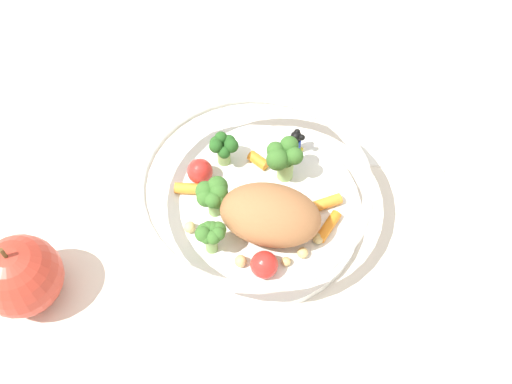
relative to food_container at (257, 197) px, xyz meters
name	(u,v)px	position (x,y,z in m)	size (l,w,h in m)	color
ground_plane	(270,217)	(-0.01, 0.00, -0.03)	(2.40, 2.40, 0.00)	silver
food_container	(257,197)	(0.00, 0.00, 0.00)	(0.23, 0.23, 0.07)	white
loose_apple	(21,276)	(0.17, 0.15, 0.00)	(0.07, 0.07, 0.09)	#BC3828
folded_napkin	(394,116)	(-0.10, -0.18, -0.03)	(0.10, 0.15, 0.01)	white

